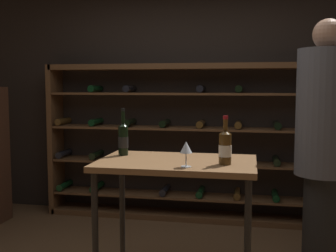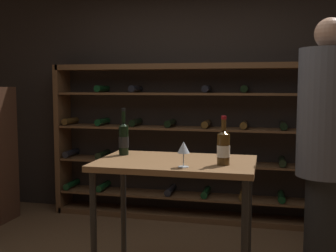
# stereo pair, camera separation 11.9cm
# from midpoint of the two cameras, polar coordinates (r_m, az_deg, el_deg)

# --- Properties ---
(back_wall) EXTENTS (5.63, 0.10, 2.63)m
(back_wall) POSITION_cam_midpoint_polar(r_m,az_deg,el_deg) (4.79, 2.22, 3.54)
(back_wall) COLOR black
(back_wall) RESTS_ON ground
(wine_rack) EXTENTS (3.08, 0.32, 1.72)m
(wine_rack) POSITION_cam_midpoint_polar(r_m,az_deg,el_deg) (4.63, 1.28, -2.39)
(wine_rack) COLOR brown
(wine_rack) RESTS_ON ground
(tasting_table) EXTENTS (1.08, 0.70, 0.97)m
(tasting_table) POSITION_cam_midpoint_polar(r_m,az_deg,el_deg) (2.93, 0.03, -6.86)
(tasting_table) COLOR brown
(tasting_table) RESTS_ON ground
(person_bystander_red_print) EXTENTS (0.41, 0.41, 1.95)m
(person_bystander_red_print) POSITION_cam_midpoint_polar(r_m,az_deg,el_deg) (3.20, 19.52, -1.97)
(person_bystander_red_print) COLOR black
(person_bystander_red_print) RESTS_ON ground
(wine_bottle_black_capsule) EXTENTS (0.09, 0.09, 0.32)m
(wine_bottle_black_capsule) POSITION_cam_midpoint_polar(r_m,az_deg,el_deg) (2.76, 6.56, -2.86)
(wine_bottle_black_capsule) COLOR #4C3314
(wine_bottle_black_capsule) RESTS_ON tasting_table
(wine_bottle_red_label) EXTENTS (0.08, 0.08, 0.35)m
(wine_bottle_red_label) POSITION_cam_midpoint_polar(r_m,az_deg,el_deg) (3.13, -7.20, -1.72)
(wine_bottle_red_label) COLOR black
(wine_bottle_red_label) RESTS_ON tasting_table
(wine_glass_stemmed_left) EXTENTS (0.08, 0.08, 0.16)m
(wine_glass_stemmed_left) POSITION_cam_midpoint_polar(r_m,az_deg,el_deg) (2.65, 1.19, -3.06)
(wine_glass_stemmed_left) COLOR silver
(wine_glass_stemmed_left) RESTS_ON tasting_table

